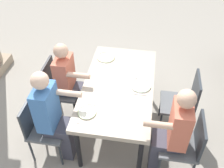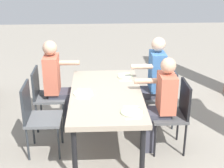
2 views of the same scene
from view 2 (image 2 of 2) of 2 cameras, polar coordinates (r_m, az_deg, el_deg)
ground_plane at (r=4.44m, az=-0.96°, el=-10.81°), size 16.00×16.00×0.00m
dining_table at (r=4.10m, az=-1.02°, el=-2.51°), size 1.67×0.90×0.78m
chair_west_north at (r=4.83m, az=9.11°, el=-1.54°), size 0.44×0.44×0.86m
chair_west_south at (r=4.78m, az=-11.70°, el=-1.65°), size 0.44×0.44×0.89m
chair_mid_north at (r=4.22m, az=10.97°, el=-4.70°), size 0.44×0.44×0.93m
chair_mid_south at (r=4.17m, az=-13.08°, el=-5.20°), size 0.44×0.44×0.94m
diner_woman_green at (r=4.69m, az=-9.67°, el=0.30°), size 0.35×0.49×1.31m
diner_man_white at (r=4.71m, az=7.10°, el=0.73°), size 0.35×0.49×1.34m
diner_guest_third at (r=4.12m, az=8.52°, el=-3.23°), size 0.35×0.49×1.25m
plate_0 at (r=4.59m, az=2.30°, el=1.33°), size 0.21×0.21×0.02m
fork_0 at (r=4.74m, az=2.15°, el=1.91°), size 0.03×0.17×0.01m
spoon_0 at (r=4.46m, az=2.47°, el=0.57°), size 0.03×0.17×0.01m
plate_1 at (r=4.07m, az=-5.07°, el=-1.62°), size 0.25×0.25×0.02m
fork_1 at (r=4.21m, az=-5.00°, el=-0.86°), size 0.02×0.17×0.01m
spoon_1 at (r=3.93m, az=-5.14°, el=-2.58°), size 0.04×0.17×0.01m
plate_2 at (r=3.59m, az=3.53°, el=-4.93°), size 0.26×0.26×0.02m
fork_2 at (r=3.73m, az=3.28°, el=-3.96°), size 0.03×0.17×0.01m
spoon_2 at (r=3.46m, az=3.79°, el=-6.15°), size 0.03×0.17×0.01m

